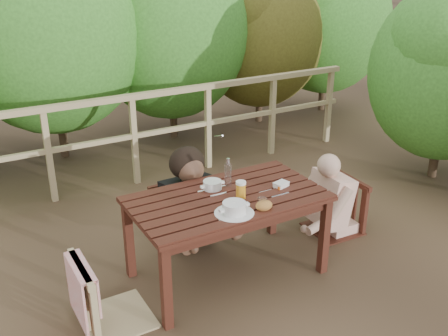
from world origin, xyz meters
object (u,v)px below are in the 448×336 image
tumbler (262,203)px  bottle (228,173)px  bread_roll (264,206)px  beer_glass (241,191)px  table (227,236)px  diner_right (341,166)px  soup_far (212,186)px  soup_near (234,209)px  butter_tub (281,185)px  woman (178,165)px  chair_left (112,260)px  chair_right (337,185)px  chair_far (180,192)px

tumbler → bottle: bearing=94.0°
bread_roll → beer_glass: (-0.05, 0.23, 0.04)m
bread_roll → table: bearing=112.1°
diner_right → soup_far: diner_right is taller
soup_near → butter_tub: (0.54, 0.20, -0.02)m
woman → soup_far: bearing=90.9°
tumbler → table: bearing=114.4°
beer_glass → tumbler: size_ratio=1.75×
bottle → tumbler: (0.03, -0.43, -0.08)m
bottle → chair_left: bearing=-166.4°
chair_left → soup_far: chair_left is taller
woman → bread_roll: 1.06m
chair_right → butter_tub: size_ratio=7.80×
chair_right → butter_tub: (-0.75, -0.18, 0.25)m
chair_right → diner_right: diner_right is taller
soup_near → diner_right: bearing=15.8°
chair_right → soup_far: size_ratio=3.73×
chair_far → diner_right: size_ratio=0.69×
soup_near → tumbler: 0.22m
chair_far → woman: (0.00, 0.02, 0.25)m
table → bottle: size_ratio=5.96×
chair_far → woman: bearing=87.9°
woman → soup_far: (0.03, -0.57, 0.03)m
table → butter_tub: butter_tub is taller
bottle → tumbler: bottle is taller
soup_far → butter_tub: 0.54m
table → chair_far: bearing=95.3°
table → bottle: 0.49m
diner_right → bottle: size_ratio=5.16×
woman → butter_tub: size_ratio=11.90×
diner_right → bread_roll: 1.19m
chair_far → bottle: (0.16, -0.57, 0.36)m
beer_glass → chair_left: bearing=-178.7°
chair_left → diner_right: size_ratio=0.77×
soup_far → table: bearing=-77.4°
chair_right → woman: bearing=-113.8°
soup_far → chair_right: bearing=-2.3°
table → chair_right: (1.20, 0.12, 0.11)m
soup_near → tumbler: size_ratio=3.37×
table → beer_glass: bearing=-47.3°
chair_left → butter_tub: bearing=-89.0°
table → diner_right: bearing=5.4°
woman → beer_glass: (0.14, -0.82, 0.06)m
chair_right → bottle: bottle is taller
woman → beer_glass: 0.83m
table → bread_roll: size_ratio=11.27×
chair_far → bread_roll: chair_far is taller
chair_far → bread_roll: 1.08m
chair_right → beer_glass: 1.18m
tumbler → soup_far: bearing=110.2°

